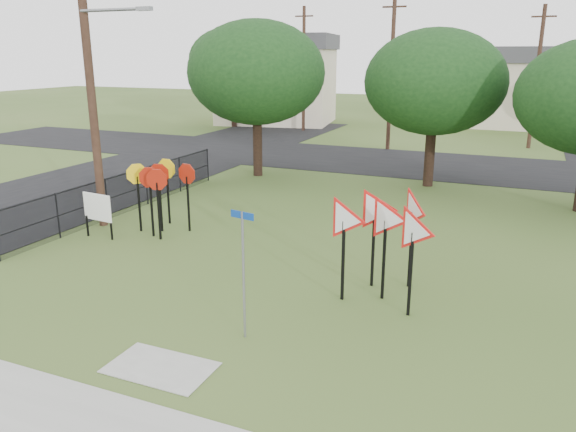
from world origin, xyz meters
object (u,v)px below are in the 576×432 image
(street_name_sign, at_px, (243,266))
(stop_sign_cluster, at_px, (160,181))
(yield_sign_cluster, at_px, (386,222))
(info_board, at_px, (97,209))

(street_name_sign, height_order, stop_sign_cluster, street_name_sign)
(stop_sign_cluster, distance_m, yield_sign_cluster, 8.31)
(street_name_sign, height_order, info_board, street_name_sign)
(street_name_sign, relative_size, stop_sign_cluster, 1.19)
(stop_sign_cluster, bearing_deg, yield_sign_cluster, -15.33)
(street_name_sign, bearing_deg, info_board, 151.38)
(info_board, bearing_deg, stop_sign_cluster, 41.66)
(stop_sign_cluster, bearing_deg, street_name_sign, -42.36)
(street_name_sign, xyz_separation_m, yield_sign_cluster, (2.15, 3.15, 0.32))
(stop_sign_cluster, height_order, yield_sign_cluster, yield_sign_cluster)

